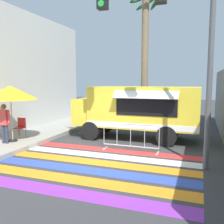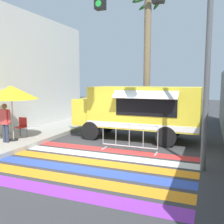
% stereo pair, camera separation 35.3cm
% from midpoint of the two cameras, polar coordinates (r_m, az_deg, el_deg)
% --- Properties ---
extents(ground_plane, '(60.00, 60.00, 0.00)m').
position_cam_midpoint_polar(ground_plane, '(8.98, -0.39, -10.01)').
color(ground_plane, '#38383A').
extents(crosswalk_painted, '(6.40, 4.36, 0.01)m').
position_cam_midpoint_polar(crosswalk_painted, '(7.98, -3.55, -12.23)').
color(crosswalk_painted, purple).
rests_on(crosswalk_painted, ground_plane).
extents(food_truck, '(5.61, 2.58, 2.38)m').
position_cam_midpoint_polar(food_truck, '(11.42, 6.33, 0.87)').
color(food_truck, yellow).
rests_on(food_truck, ground_plane).
extents(traffic_signal_pole, '(4.32, 0.29, 6.35)m').
position_cam_midpoint_polar(traffic_signal_pole, '(8.06, 12.41, 20.45)').
color(traffic_signal_pole, '#515456').
rests_on(traffic_signal_pole, ground_plane).
extents(patio_umbrella, '(2.16, 2.16, 2.29)m').
position_cam_midpoint_polar(patio_umbrella, '(10.95, -21.17, 4.17)').
color(patio_umbrella, black).
rests_on(patio_umbrella, sidewalk_left).
extents(folding_chair, '(0.42, 0.42, 0.87)m').
position_cam_midpoint_polar(folding_chair, '(11.69, -19.20, -2.90)').
color(folding_chair, '#4C4C51').
rests_on(folding_chair, sidewalk_left).
extents(vendor_person, '(0.53, 0.21, 1.58)m').
position_cam_midpoint_polar(vendor_person, '(10.82, -22.39, -1.85)').
color(vendor_person, '#2D3347').
rests_on(vendor_person, sidewalk_left).
extents(barricade_front, '(2.18, 0.44, 1.06)m').
position_cam_midpoint_polar(barricade_front, '(9.46, 5.04, -5.85)').
color(barricade_front, '#B7BABF').
rests_on(barricade_front, ground_plane).
extents(palm_tree, '(2.35, 2.31, 7.88)m').
position_cam_midpoint_polar(palm_tree, '(15.03, 8.95, 17.06)').
color(palm_tree, '#7A664C').
rests_on(palm_tree, ground_plane).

